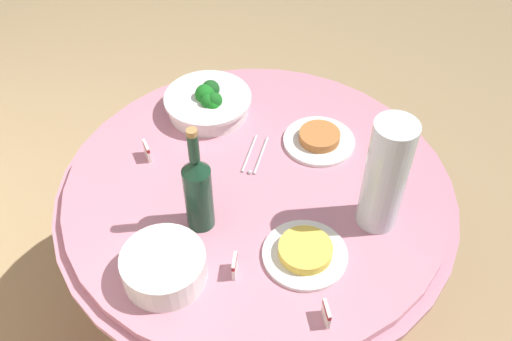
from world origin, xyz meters
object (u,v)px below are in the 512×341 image
(label_placard_front, at_px, (235,265))
(label_placard_rear, at_px, (147,150))
(broccoli_bowl, at_px, (208,102))
(plate_stack, at_px, (164,267))
(label_placard_mid, at_px, (326,313))
(decorative_fruit_vase, at_px, (384,182))
(food_plate_fried_egg, at_px, (304,253))
(wine_bottle, at_px, (198,190))
(food_plate_peanuts, at_px, (319,139))
(serving_tongs, at_px, (255,156))

(label_placard_front, bearing_deg, label_placard_rear, 7.51)
(broccoli_bowl, distance_m, label_placard_rear, 0.27)
(plate_stack, xyz_separation_m, label_placard_front, (-0.07, -0.16, -0.01))
(label_placard_front, bearing_deg, label_placard_mid, -147.70)
(decorative_fruit_vase, relative_size, label_placard_front, 6.18)
(broccoli_bowl, bearing_deg, label_placard_front, 163.17)
(broccoli_bowl, relative_size, food_plate_fried_egg, 1.27)
(wine_bottle, xyz_separation_m, decorative_fruit_vase, (-0.20, -0.43, 0.02))
(food_plate_peanuts, xyz_separation_m, label_placard_mid, (-0.53, 0.29, 0.02))
(label_placard_mid, distance_m, label_placard_rear, 0.73)
(food_plate_fried_egg, relative_size, food_plate_peanuts, 1.00)
(label_placard_front, bearing_deg, food_plate_fried_egg, -100.79)
(broccoli_bowl, height_order, plate_stack, broccoli_bowl)
(broccoli_bowl, distance_m, label_placard_mid, 0.82)
(broccoli_bowl, relative_size, plate_stack, 1.33)
(wine_bottle, distance_m, label_placard_rear, 0.32)
(plate_stack, distance_m, serving_tongs, 0.48)
(wine_bottle, bearing_deg, plate_stack, 129.55)
(plate_stack, bearing_deg, food_plate_fried_egg, -106.35)
(plate_stack, relative_size, label_placard_front, 3.82)
(plate_stack, xyz_separation_m, wine_bottle, (0.12, -0.15, 0.09))
(broccoli_bowl, xyz_separation_m, plate_stack, (-0.54, 0.34, 0.00))
(decorative_fruit_vase, distance_m, food_plate_fried_egg, 0.27)
(decorative_fruit_vase, height_order, label_placard_front, decorative_fruit_vase)
(broccoli_bowl, bearing_deg, plate_stack, 147.48)
(label_placard_front, distance_m, label_placard_rear, 0.49)
(food_plate_peanuts, height_order, label_placard_front, label_placard_front)
(serving_tongs, bearing_deg, label_placard_rear, 64.48)
(wine_bottle, relative_size, serving_tongs, 2.24)
(plate_stack, height_order, wine_bottle, wine_bottle)
(label_placard_mid, bearing_deg, serving_tongs, -8.98)
(broccoli_bowl, height_order, label_placard_mid, broccoli_bowl)
(food_plate_fried_egg, xyz_separation_m, label_placard_front, (0.03, 0.18, 0.02))
(serving_tongs, distance_m, food_plate_peanuts, 0.21)
(label_placard_front, xyz_separation_m, label_placard_mid, (-0.21, -0.14, 0.00))
(decorative_fruit_vase, xyz_separation_m, label_placard_mid, (-0.20, 0.28, -0.12))
(wine_bottle, relative_size, label_placard_mid, 6.11)
(plate_stack, bearing_deg, wine_bottle, -50.45)
(serving_tongs, distance_m, label_placard_rear, 0.32)
(wine_bottle, bearing_deg, label_placard_mid, -159.38)
(serving_tongs, height_order, label_placard_rear, label_placard_rear)
(broccoli_bowl, relative_size, label_placard_rear, 5.09)
(label_placard_rear, bearing_deg, label_placard_front, -172.49)
(decorative_fruit_vase, height_order, label_placard_mid, decorative_fruit_vase)
(label_placard_front, height_order, label_placard_rear, same)
(plate_stack, relative_size, decorative_fruit_vase, 0.62)
(serving_tongs, bearing_deg, broccoli_bowl, 9.57)
(food_plate_fried_egg, height_order, food_plate_peanuts, same)
(food_plate_fried_egg, relative_size, label_placard_mid, 4.00)
(broccoli_bowl, distance_m, label_placard_front, 0.63)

